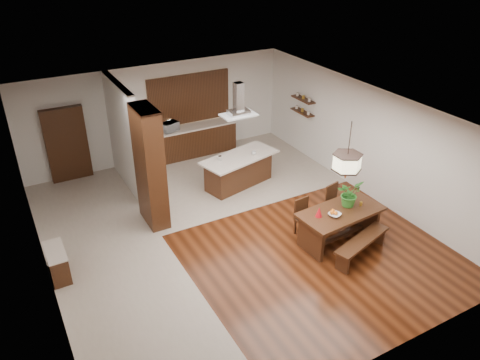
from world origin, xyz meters
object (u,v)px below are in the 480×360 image
dining_chair_left (306,218)px  kitchen_island (239,170)px  dining_bench (361,248)px  hallway_console (58,263)px  dining_chair_right (337,205)px  island_cup (254,153)px  microwave (170,127)px  dining_table (340,219)px  foliage_plant (349,194)px  range_hood (239,99)px  pendant_lantern (348,151)px  fruit_bowl (335,215)px

dining_chair_left → kitchen_island: bearing=88.4°
kitchen_island → dining_bench: bearing=-92.9°
hallway_console → dining_chair_right: size_ratio=0.90×
hallway_console → dining_chair_left: size_ratio=0.98×
island_cup → dining_chair_left: bearing=-94.3°
dining_chair_left → microwave: 5.39m
dining_chair_left → island_cup: size_ratio=7.20×
hallway_console → dining_table: 6.06m
foliage_plant → dining_table: bearing=-158.9°
range_hood → island_cup: (0.40, -0.14, -1.53)m
hallway_console → dining_chair_left: (5.25, -1.24, 0.13)m
dining_chair_left → island_cup: bearing=80.2°
dining_bench → pendant_lantern: 2.14m
dining_chair_left → range_hood: range_hood is taller
dining_chair_right → microwave: bearing=100.0°
dining_table → dining_chair_right: (0.43, 0.63, -0.10)m
island_cup → dining_table: bearing=-84.3°
dining_chair_left → dining_chair_right: dining_chair_right is taller
hallway_console → island_cup: size_ratio=7.05×
microwave → hallway_console: bearing=-156.3°
pendant_lantern → kitchen_island: bearing=102.0°
dining_bench → foliage_plant: 1.21m
dining_bench → dining_table: bearing=94.5°
dining_bench → microwave: (-1.81, 6.45, 0.86)m
dining_chair_left → microwave: size_ratio=1.80×
dining_chair_left → microwave: (-1.23, 5.21, 0.64)m
dining_chair_left → microwave: microwave is taller
foliage_plant → range_hood: size_ratio=0.67×
dining_chair_right → fruit_bowl: dining_chair_right is taller
foliage_plant → fruit_bowl: bearing=-159.0°
hallway_console → kitchen_island: (5.06, 1.60, 0.14)m
dining_chair_right → dining_table: bearing=-137.8°
dining_chair_right → pendant_lantern: size_ratio=0.74×
dining_chair_left → dining_chair_right: size_ratio=0.92×
dining_table → range_hood: (-0.72, 3.39, 1.87)m
dining_chair_left → hallway_console: bearing=161.2°
dining_chair_left → range_hood: bearing=88.4°
hallway_console → foliage_plant: (6.06, -1.68, 0.79)m
dining_chair_left → pendant_lantern: size_ratio=0.69×
fruit_bowl → hallway_console: bearing=161.1°
dining_table → kitchen_island: bearing=102.0°
dining_bench → dining_chair_right: bearing=74.0°
dining_table → dining_chair_right: size_ratio=2.05×
pendant_lantern → dining_chair_left: bearing=133.8°
island_cup → range_hood: bearing=160.7°
range_hood → microwave: 2.93m
dining_chair_left → dining_chair_right: (0.96, 0.08, 0.04)m
dining_bench → dining_chair_left: dining_chair_left is taller
kitchen_island → hallway_console: bearing=-176.2°
dining_chair_right → hallway_console: bearing=156.3°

